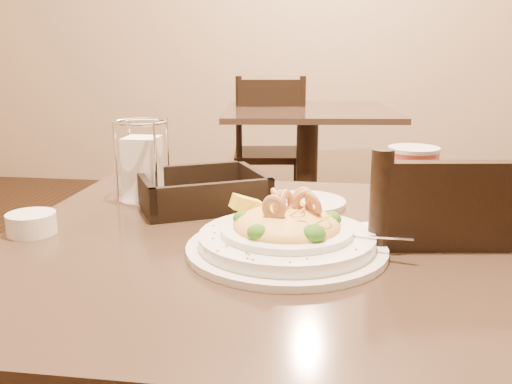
# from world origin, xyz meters

# --- Properties ---
(main_table) EXTENTS (0.90, 0.90, 0.76)m
(main_table) POSITION_xyz_m (0.00, 0.00, 0.52)
(main_table) COLOR black
(main_table) RESTS_ON ground
(background_table) EXTENTS (1.01, 1.01, 0.76)m
(background_table) POSITION_xyz_m (-0.03, 2.19, 0.52)
(background_table) COLOR black
(background_table) RESTS_ON ground
(dining_chair_near) EXTENTS (0.48, 0.48, 0.93)m
(dining_chair_near) POSITION_xyz_m (0.37, 0.13, 0.50)
(dining_chair_near) COLOR black
(dining_chair_near) RESTS_ON ground
(dining_chair_far) EXTENTS (0.48, 0.48, 0.93)m
(dining_chair_far) POSITION_xyz_m (-0.26, 2.41, 0.50)
(dining_chair_far) COLOR black
(dining_chair_far) RESTS_ON ground
(pasta_bowl) EXTENTS (0.36, 0.33, 0.10)m
(pasta_bowl) POSITION_xyz_m (0.06, -0.06, 0.79)
(pasta_bowl) COLOR white
(pasta_bowl) RESTS_ON main_table
(drink_glass) EXTENTS (0.18, 0.18, 0.16)m
(drink_glass) POSITION_xyz_m (0.27, 0.08, 0.84)
(drink_glass) COLOR white
(drink_glass) RESTS_ON main_table
(bread_basket) EXTENTS (0.32, 0.30, 0.07)m
(bread_basket) POSITION_xyz_m (-0.14, 0.20, 0.79)
(bread_basket) COLOR black
(bread_basket) RESTS_ON main_table
(napkin_caddy) EXTENTS (0.11, 0.11, 0.18)m
(napkin_caddy) POSITION_xyz_m (-0.27, 0.22, 0.84)
(napkin_caddy) COLOR silver
(napkin_caddy) RESTS_ON main_table
(side_plate) EXTENTS (0.22, 0.22, 0.01)m
(side_plate) POSITION_xyz_m (0.07, 0.23, 0.77)
(side_plate) COLOR white
(side_plate) RESTS_ON main_table
(butter_ramekin) EXTENTS (0.11, 0.11, 0.04)m
(butter_ramekin) POSITION_xyz_m (-0.40, -0.03, 0.78)
(butter_ramekin) COLOR white
(butter_ramekin) RESTS_ON main_table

